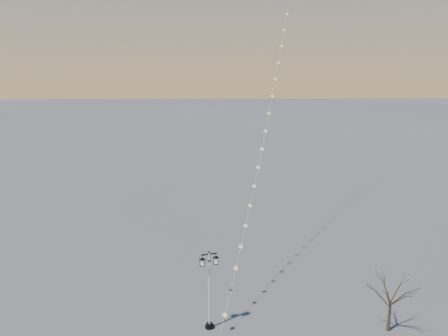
{
  "coord_description": "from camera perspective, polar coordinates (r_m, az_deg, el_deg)",
  "views": [
    {
      "loc": [
        -1.81,
        -23.15,
        15.49
      ],
      "look_at": [
        -1.0,
        4.8,
        8.75
      ],
      "focal_mm": 37.62,
      "sensor_mm": 36.0,
      "label": 1
    }
  ],
  "objects": [
    {
      "name": "street_lamp",
      "position": [
        27.61,
        -1.8,
        -14.15
      ],
      "size": [
        1.19,
        0.65,
        4.81
      ],
      "rotation": [
        0.0,
        0.0,
        0.29
      ],
      "color": "black",
      "rests_on": "ground"
    },
    {
      "name": "bare_tree",
      "position": [
        29.06,
        19.68,
        -13.98
      ],
      "size": [
        2.13,
        2.13,
        3.53
      ],
      "rotation": [
        0.0,
        0.0,
        -0.37
      ],
      "color": "#342D1C",
      "rests_on": "ground"
    },
    {
      "name": "kite_train",
      "position": [
        40.03,
        6.91,
        17.76
      ],
      "size": [
        11.35,
        33.86,
        37.24
      ],
      "rotation": [
        0.0,
        0.0,
        -0.44
      ],
      "color": "#38261B",
      "rests_on": "ground"
    }
  ]
}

